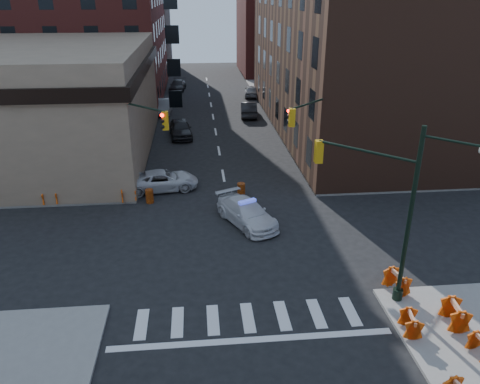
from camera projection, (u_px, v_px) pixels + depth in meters
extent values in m
plane|color=black|center=(234.00, 240.00, 26.24)|extent=(140.00, 140.00, 0.00)
cube|color=gray|center=(13.00, 111.00, 54.11)|extent=(34.00, 54.50, 0.15)
cube|color=gray|center=(396.00, 102.00, 58.15)|extent=(34.00, 54.50, 0.15)
cube|color=#8D755C|center=(9.00, 103.00, 38.04)|extent=(22.00, 22.00, 9.00)
cube|color=#492A1D|center=(348.00, 57.00, 45.16)|extent=(14.00, 34.00, 14.00)
cube|color=brown|center=(108.00, 22.00, 78.31)|extent=(20.00, 18.00, 16.00)
cube|color=maroon|center=(288.00, 35.00, 78.08)|extent=(16.00, 16.00, 12.00)
cylinder|color=black|center=(410.00, 219.00, 19.43)|extent=(0.20, 0.20, 8.00)
cylinder|color=black|center=(397.00, 294.00, 20.92)|extent=(0.44, 0.44, 0.50)
cylinder|color=black|center=(366.00, 151.00, 19.76)|extent=(3.27, 3.27, 0.12)
cube|color=#BF8C0C|center=(319.00, 152.00, 21.27)|extent=(0.35, 0.35, 1.05)
sphere|color=#FF0C05|center=(322.00, 143.00, 21.29)|extent=(0.22, 0.22, 0.22)
sphere|color=black|center=(321.00, 150.00, 21.42)|extent=(0.22, 0.22, 0.22)
sphere|color=black|center=(321.00, 157.00, 21.55)|extent=(0.22, 0.22, 0.22)
cylinder|color=black|center=(455.00, 142.00, 17.30)|extent=(1.91, 1.91, 0.10)
cylinder|color=black|center=(120.00, 140.00, 29.75)|extent=(0.20, 0.20, 8.00)
cylinder|color=black|center=(125.00, 194.00, 31.24)|extent=(0.44, 0.44, 0.50)
cylinder|color=black|center=(139.00, 106.00, 27.45)|extent=(3.27, 3.27, 0.12)
cube|color=#BF8C0C|center=(165.00, 121.00, 26.33)|extent=(0.35, 0.35, 1.05)
sphere|color=#FF0C05|center=(162.00, 115.00, 26.04)|extent=(0.22, 0.22, 0.22)
sphere|color=black|center=(162.00, 121.00, 26.17)|extent=(0.22, 0.22, 0.22)
sphere|color=black|center=(163.00, 127.00, 26.30)|extent=(0.22, 0.22, 0.22)
cylinder|color=black|center=(328.00, 134.00, 30.95)|extent=(0.20, 0.20, 8.00)
cylinder|color=black|center=(324.00, 186.00, 32.43)|extent=(0.44, 0.44, 0.50)
cylinder|color=black|center=(313.00, 102.00, 28.36)|extent=(3.27, 3.27, 0.12)
cube|color=#BF8C0C|center=(292.00, 118.00, 26.97)|extent=(0.35, 0.35, 1.05)
sphere|color=#FF0C05|center=(289.00, 111.00, 26.96)|extent=(0.22, 0.22, 0.22)
sphere|color=black|center=(289.00, 117.00, 27.09)|extent=(0.22, 0.22, 0.22)
sphere|color=black|center=(288.00, 122.00, 27.22)|extent=(0.22, 0.22, 0.22)
cylinder|color=black|center=(283.00, 106.00, 50.08)|extent=(0.24, 0.24, 2.60)
sphere|color=brown|center=(284.00, 87.00, 49.26)|extent=(3.00, 3.00, 3.00)
cylinder|color=black|center=(272.00, 92.00, 57.39)|extent=(0.24, 0.24, 2.60)
sphere|color=brown|center=(272.00, 75.00, 56.57)|extent=(3.00, 3.00, 3.00)
imported|color=silver|center=(247.00, 213.00, 27.85)|extent=(3.90, 5.28, 1.42)
imported|color=silver|center=(162.00, 180.00, 32.66)|extent=(5.27, 3.02, 1.38)
imported|color=black|center=(181.00, 129.00, 44.40)|extent=(2.44, 5.00, 1.64)
imported|color=gray|center=(164.00, 106.00, 53.04)|extent=(1.87, 4.85, 1.58)
imported|color=black|center=(178.00, 86.00, 65.00)|extent=(2.48, 5.09, 1.43)
imported|color=black|center=(249.00, 109.00, 51.80)|extent=(2.09, 5.03, 1.62)
imported|color=gray|center=(251.00, 91.00, 61.46)|extent=(2.25, 4.45, 1.45)
imported|color=black|center=(82.00, 177.00, 32.34)|extent=(0.73, 0.63, 1.69)
imported|color=black|center=(98.00, 176.00, 32.61)|extent=(0.92, 0.80, 1.62)
imported|color=black|center=(31.00, 186.00, 31.07)|extent=(0.99, 0.65, 1.57)
cylinder|color=#CB4709|center=(241.00, 190.00, 31.62)|extent=(0.68, 0.68, 0.96)
cylinder|color=red|center=(150.00, 196.00, 30.72)|extent=(0.65, 0.65, 0.92)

